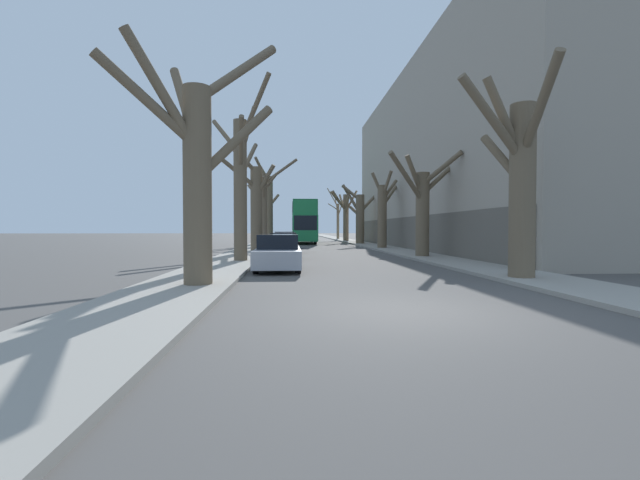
{
  "coord_description": "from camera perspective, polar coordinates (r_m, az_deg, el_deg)",
  "views": [
    {
      "loc": [
        -2.33,
        -8.05,
        1.6
      ],
      "look_at": [
        0.54,
        33.73,
        0.51
      ],
      "focal_mm": 24.0,
      "sensor_mm": 36.0,
      "label": 1
    }
  ],
  "objects": [
    {
      "name": "parked_car_1",
      "position": [
        22.39,
        -5.18,
        -1.01
      ],
      "size": [
        1.8,
        3.91,
        1.32
      ],
      "color": "#4C5156",
      "rests_on": "ground"
    },
    {
      "name": "ground_plane",
      "position": [
        8.53,
        12.17,
        -9.35
      ],
      "size": [
        300.0,
        300.0,
        0.0
      ],
      "primitive_type": "plane",
      "color": "#4C4947"
    },
    {
      "name": "street_tree_left_1",
      "position": [
        20.65,
        -10.46,
        7.99
      ],
      "size": [
        3.2,
        5.15,
        8.4
      ],
      "color": "brown",
      "rests_on": "ground"
    },
    {
      "name": "building_facade_right",
      "position": [
        36.59,
        18.58,
        9.96
      ],
      "size": [
        10.08,
        38.06,
        14.1
      ],
      "color": "#9E9384",
      "rests_on": "ground"
    },
    {
      "name": "street_tree_right_5",
      "position": [
        64.77,
        2.36,
        2.97
      ],
      "size": [
        2.59,
        2.77,
        7.82
      ],
      "color": "brown",
      "rests_on": "ground"
    },
    {
      "name": "street_tree_right_0",
      "position": [
        14.47,
        25.1,
        7.34
      ],
      "size": [
        2.82,
        3.8,
        6.19
      ],
      "color": "brown",
      "rests_on": "ground"
    },
    {
      "name": "sidewalk_left",
      "position": [
        58.14,
        -6.76,
        -0.04
      ],
      "size": [
        2.57,
        120.0,
        0.12
      ],
      "primitive_type": "cube",
      "color": "gray",
      "rests_on": "ground"
    },
    {
      "name": "parked_car_0",
      "position": [
        16.73,
        -5.61,
        -1.75
      ],
      "size": [
        1.73,
        4.28,
        1.38
      ],
      "color": "#9EA3AD",
      "rests_on": "ground"
    },
    {
      "name": "street_tree_left_3",
      "position": [
        38.36,
        -7.45,
        4.56
      ],
      "size": [
        4.63,
        2.74,
        7.7
      ],
      "color": "brown",
      "rests_on": "ground"
    },
    {
      "name": "street_tree_left_2",
      "position": [
        29.9,
        -8.6,
        4.91
      ],
      "size": [
        3.74,
        4.78,
        7.13
      ],
      "color": "brown",
      "rests_on": "ground"
    },
    {
      "name": "street_tree_right_4",
      "position": [
        54.46,
        3.4,
        3.43
      ],
      "size": [
        3.6,
        3.39,
        6.47
      ],
      "color": "brown",
      "rests_on": "ground"
    },
    {
      "name": "street_tree_right_1",
      "position": [
        24.1,
        13.62,
        4.48
      ],
      "size": [
        4.97,
        2.58,
        5.86
      ],
      "color": "brown",
      "rests_on": "ground"
    },
    {
      "name": "parked_car_2",
      "position": [
        28.24,
        -4.93,
        -0.47
      ],
      "size": [
        1.89,
        4.42,
        1.35
      ],
      "color": "black",
      "rests_on": "ground"
    },
    {
      "name": "double_decker_bus",
      "position": [
        47.66,
        -2.19,
        2.66
      ],
      "size": [
        2.55,
        11.72,
        4.55
      ],
      "color": "#1E7F47",
      "rests_on": "ground"
    },
    {
      "name": "parked_car_3",
      "position": [
        35.0,
        -4.73,
        -0.08
      ],
      "size": [
        1.76,
        4.34,
        1.37
      ],
      "color": "navy",
      "rests_on": "ground"
    },
    {
      "name": "street_tree_left_0",
      "position": [
        12.08,
        -16.08,
        9.54
      ],
      "size": [
        4.32,
        3.35,
        7.25
      ],
      "color": "brown",
      "rests_on": "ground"
    },
    {
      "name": "sidewalk_right",
      "position": [
        58.56,
        3.46,
        -0.02
      ],
      "size": [
        2.57,
        120.0,
        0.12
      ],
      "primitive_type": "cube",
      "color": "gray",
      "rests_on": "ground"
    },
    {
      "name": "street_tree_left_4",
      "position": [
        47.8,
        -6.92,
        4.72
      ],
      "size": [
        2.99,
        4.38,
        9.24
      ],
      "color": "brown",
      "rests_on": "ground"
    },
    {
      "name": "street_tree_right_2",
      "position": [
        34.16,
        8.39,
        3.72
      ],
      "size": [
        2.77,
        3.39,
        6.09
      ],
      "color": "brown",
      "rests_on": "ground"
    },
    {
      "name": "street_tree_right_3",
      "position": [
        44.27,
        5.27,
        3.24
      ],
      "size": [
        3.97,
        2.16,
        6.27
      ],
      "color": "brown",
      "rests_on": "ground"
    }
  ]
}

